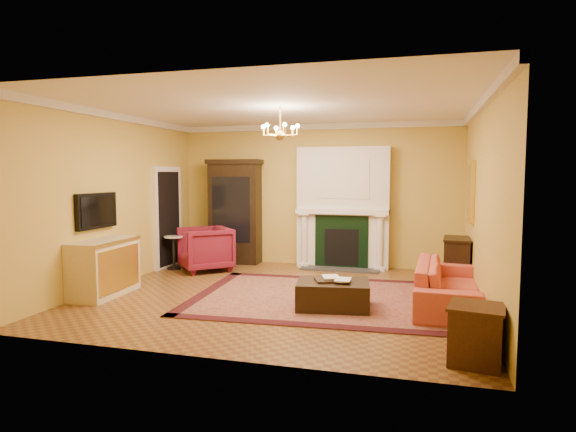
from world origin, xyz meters
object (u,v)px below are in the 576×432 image
at_px(commode, 104,268).
at_px(end_table, 476,336).
at_px(wingback_armchair, 205,247).
at_px(pedestal_table, 174,250).
at_px(coral_sofa, 448,277).
at_px(console_table, 457,263).
at_px(leather_ottoman, 333,294).
at_px(china_cabinet, 235,214).

bearing_deg(commode, end_table, -16.49).
bearing_deg(wingback_armchair, commode, -58.25).
distance_m(pedestal_table, coral_sofa, 5.45).
distance_m(wingback_armchair, console_table, 4.80).
distance_m(wingback_armchair, coral_sofa, 4.82).
xyz_separation_m(pedestal_table, coral_sofa, (5.26, -1.44, 0.04)).
relative_size(wingback_armchair, leather_ottoman, 0.95).
bearing_deg(console_table, wingback_armchair, -176.26).
height_order(china_cabinet, commode, china_cabinet).
bearing_deg(china_cabinet, end_table, -48.89).
relative_size(wingback_armchair, console_table, 1.20).
relative_size(china_cabinet, end_table, 3.71).
relative_size(pedestal_table, end_table, 1.18).
relative_size(wingback_armchair, end_table, 1.67).
distance_m(china_cabinet, leather_ottoman, 4.15).
relative_size(console_table, leather_ottoman, 0.79).
bearing_deg(console_table, china_cabinet, 171.52).
bearing_deg(coral_sofa, console_table, -6.13).
distance_m(china_cabinet, wingback_armchair, 1.18).
height_order(end_table, console_table, console_table).
bearing_deg(pedestal_table, end_table, -33.78).
bearing_deg(end_table, commode, 165.44).
height_order(china_cabinet, end_table, china_cabinet).
relative_size(china_cabinet, wingback_armchair, 2.22).
xyz_separation_m(china_cabinet, commode, (-0.98, -3.24, -0.63)).
height_order(commode, leather_ottoman, commode).
xyz_separation_m(wingback_armchair, pedestal_table, (-0.68, -0.05, -0.09)).
height_order(commode, end_table, commode).
distance_m(coral_sofa, end_table, 2.19).
relative_size(china_cabinet, coral_sofa, 0.96).
bearing_deg(commode, leather_ottoman, 1.47).
bearing_deg(china_cabinet, leather_ottoman, -50.94).
bearing_deg(coral_sofa, leather_ottoman, 111.48).
height_order(china_cabinet, wingback_armchair, china_cabinet).
bearing_deg(coral_sofa, wingback_armchair, 74.57).
bearing_deg(china_cabinet, commode, -109.49).
bearing_deg(commode, wingback_armchair, 70.65).
bearing_deg(china_cabinet, wingback_armchair, -107.94).
relative_size(pedestal_table, console_table, 0.84).
xyz_separation_m(wingback_armchair, end_table, (4.74, -3.68, -0.20)).
height_order(coral_sofa, leather_ottoman, coral_sofa).
distance_m(china_cabinet, end_table, 6.51).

